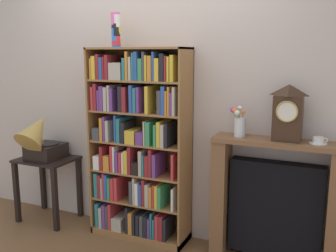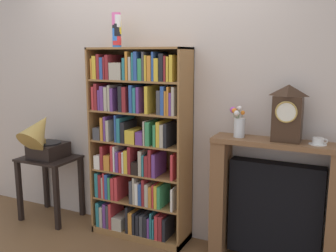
{
  "view_description": "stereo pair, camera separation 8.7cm",
  "coord_description": "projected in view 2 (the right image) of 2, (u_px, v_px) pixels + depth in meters",
  "views": [
    {
      "loc": [
        1.6,
        -2.86,
        1.69
      ],
      "look_at": [
        0.28,
        0.09,
        1.07
      ],
      "focal_mm": 40.76,
      "sensor_mm": 36.0,
      "label": 1
    },
    {
      "loc": [
        1.68,
        -2.83,
        1.69
      ],
      "look_at": [
        0.28,
        0.09,
        1.07
      ],
      "focal_mm": 40.76,
      "sensor_mm": 36.0,
      "label": 2
    }
  ],
  "objects": [
    {
      "name": "fireplace_mantel",
      "position": [
        275.0,
        204.0,
        3.05
      ],
      "size": [
        1.02,
        0.26,
        1.03
      ],
      "color": "brown",
      "rests_on": "ground"
    },
    {
      "name": "side_table_left",
      "position": [
        50.0,
        173.0,
        3.91
      ],
      "size": [
        0.55,
        0.44,
        0.65
      ],
      "color": "black",
      "rests_on": "ground"
    },
    {
      "name": "flower_vase",
      "position": [
        239.0,
        123.0,
        3.05
      ],
      "size": [
        0.13,
        0.13,
        0.25
      ],
      "color": "silver",
      "rests_on": "fireplace_mantel"
    },
    {
      "name": "teacup_with_saucer",
      "position": [
        318.0,
        142.0,
        2.81
      ],
      "size": [
        0.13,
        0.13,
        0.05
      ],
      "color": "white",
      "rests_on": "fireplace_mantel"
    },
    {
      "name": "ground_plane",
      "position": [
        136.0,
        240.0,
        3.54
      ],
      "size": [
        7.63,
        6.4,
        0.02
      ],
      "primitive_type": "cube",
      "color": "brown"
    },
    {
      "name": "mantel_clock",
      "position": [
        287.0,
        113.0,
        2.87
      ],
      "size": [
        0.21,
        0.15,
        0.43
      ],
      "color": "#382316",
      "rests_on": "fireplace_mantel"
    },
    {
      "name": "cup_stack",
      "position": [
        117.0,
        30.0,
        3.34
      ],
      "size": [
        0.08,
        0.08,
        0.3
      ],
      "color": "blue",
      "rests_on": "bookshelf"
    },
    {
      "name": "bookshelf",
      "position": [
        137.0,
        148.0,
        3.46
      ],
      "size": [
        0.91,
        0.32,
        1.74
      ],
      "color": "olive",
      "rests_on": "ground"
    },
    {
      "name": "gramophone",
      "position": [
        42.0,
        137.0,
        3.77
      ],
      "size": [
        0.31,
        0.5,
        0.52
      ],
      "color": "black",
      "rests_on": "side_table_left"
    },
    {
      "name": "wall_back",
      "position": [
        158.0,
        97.0,
        3.51
      ],
      "size": [
        4.63,
        0.08,
        2.6
      ],
      "primitive_type": "cube",
      "color": "beige",
      "rests_on": "ground"
    }
  ]
}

